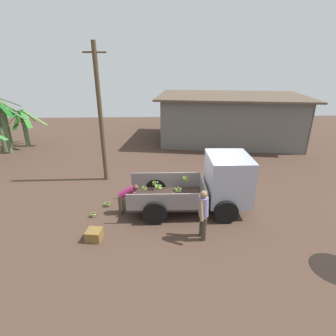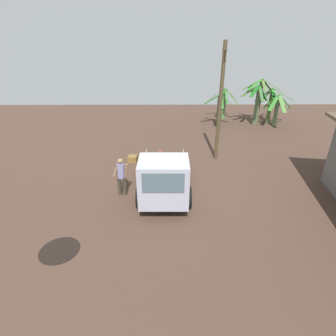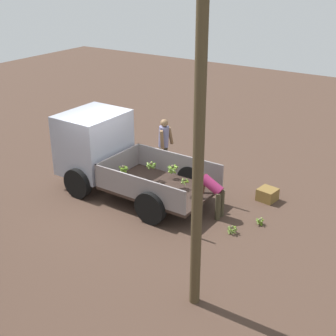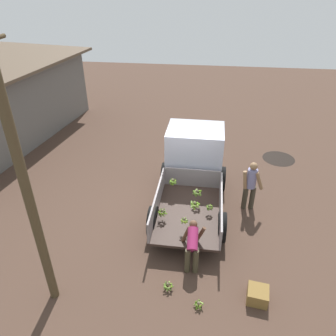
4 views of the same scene
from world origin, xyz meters
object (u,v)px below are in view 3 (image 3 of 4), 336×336
object	(u,v)px
person_worker_loading	(212,191)
wooden_crate_0	(267,195)
cargo_truck	(104,150)
utility_pole	(199,152)
banana_bunch_on_ground_0	(232,229)
banana_bunch_on_ground_1	(260,221)
person_foreground_visitor	(164,143)

from	to	relation	value
person_worker_loading	wooden_crate_0	bearing A→B (deg)	-120.94
person_worker_loading	cargo_truck	bearing A→B (deg)	1.57
cargo_truck	utility_pole	size ratio (longest dim) A/B	0.73
utility_pole	banana_bunch_on_ground_0	bearing A→B (deg)	-79.20
person_worker_loading	banana_bunch_on_ground_1	world-z (taller)	person_worker_loading
cargo_truck	utility_pole	distance (m)	5.85
utility_pole	banana_bunch_on_ground_0	size ratio (longest dim) A/B	23.52
banana_bunch_on_ground_0	person_foreground_visitor	bearing A→B (deg)	-31.99
person_foreground_visitor	banana_bunch_on_ground_1	size ratio (longest dim) A/B	6.98
person_foreground_visitor	person_worker_loading	size ratio (longest dim) A/B	1.47
cargo_truck	utility_pole	world-z (taller)	utility_pole
person_worker_loading	banana_bunch_on_ground_0	bearing A→B (deg)	147.53
utility_pole	person_worker_loading	size ratio (longest dim) A/B	5.32
wooden_crate_0	person_worker_loading	bearing A→B (deg)	60.63
banana_bunch_on_ground_0	wooden_crate_0	xyz separation A→B (m)	(-0.04, -2.06, 0.06)
person_worker_loading	person_foreground_visitor	bearing A→B (deg)	-33.90
utility_pole	person_foreground_visitor	distance (m)	6.46
person_foreground_visitor	banana_bunch_on_ground_1	world-z (taller)	person_foreground_visitor
utility_pole	wooden_crate_0	world-z (taller)	utility_pole
cargo_truck	banana_bunch_on_ground_1	size ratio (longest dim) A/B	18.51
utility_pole	wooden_crate_0	distance (m)	5.51
utility_pole	person_worker_loading	bearing A→B (deg)	-66.73
person_foreground_visitor	banana_bunch_on_ground_0	distance (m)	4.06
person_worker_loading	banana_bunch_on_ground_1	distance (m)	1.39
wooden_crate_0	banana_bunch_on_ground_1	bearing A→B (deg)	105.26
cargo_truck	wooden_crate_0	distance (m)	4.66
person_foreground_visitor	banana_bunch_on_ground_1	bearing A→B (deg)	-25.81
person_foreground_visitor	banana_bunch_on_ground_0	bearing A→B (deg)	-37.85
cargo_truck	utility_pole	bearing A→B (deg)	148.78
cargo_truck	wooden_crate_0	size ratio (longest dim) A/B	9.53
person_foreground_visitor	wooden_crate_0	size ratio (longest dim) A/B	3.59
person_worker_loading	wooden_crate_0	size ratio (longest dim) A/B	2.44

